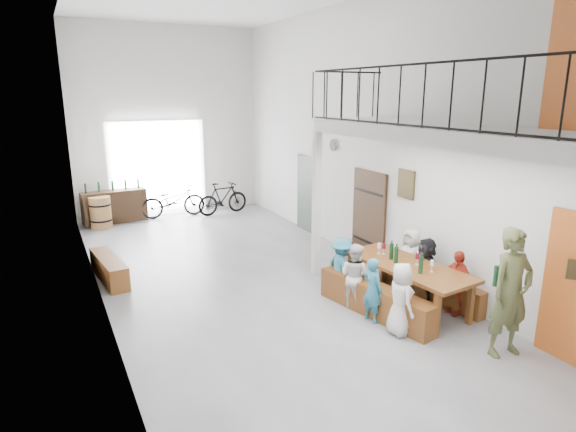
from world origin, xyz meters
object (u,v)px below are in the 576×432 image
bench_inner (375,300)px  oak_barrel (101,212)px  side_bench (109,269)px  bicycle_near (173,201)px  tasting_table (407,269)px  host_standing (511,293)px  serving_counter (115,206)px

bench_inner → oak_barrel: (-3.40, 7.77, 0.17)m
oak_barrel → side_bench: bearing=-94.5°
bench_inner → bicycle_near: size_ratio=1.22×
tasting_table → oak_barrel: 8.78m
side_bench → bicycle_near: bicycle_near is taller
host_standing → side_bench: bearing=136.1°
serving_counter → tasting_table: bearing=-71.6°
bench_inner → host_standing: host_standing is taller
oak_barrel → bench_inner: bearing=-66.4°
bench_inner → oak_barrel: bearing=103.1°
host_standing → bicycle_near: bearing=108.8°
serving_counter → bicycle_near: size_ratio=0.93×
tasting_table → host_standing: size_ratio=1.30×
host_standing → bicycle_near: (-2.23, 9.84, -0.43)m
bench_inner → serving_counter: serving_counter is taller
side_bench → host_standing: host_standing is taller
serving_counter → side_bench: bearing=-104.8°
side_bench → host_standing: 7.20m
bench_inner → side_bench: bearing=125.2°
serving_counter → bicycle_near: bicycle_near is taller
tasting_table → oak_barrel: bearing=111.8°
bench_inner → bicycle_near: bearing=89.0°
bicycle_near → oak_barrel: bearing=98.7°
tasting_table → bicycle_near: 8.27m
tasting_table → serving_counter: bearing=108.2°
side_bench → bicycle_near: bearing=61.3°
side_bench → tasting_table: bearing=-40.0°
oak_barrel → host_standing: size_ratio=0.46×
side_bench → serving_counter: (0.75, 4.53, 0.23)m
bench_inner → host_standing: size_ratio=1.23×
side_bench → oak_barrel: bearing=85.5°
tasting_table → bench_inner: tasting_table is taller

